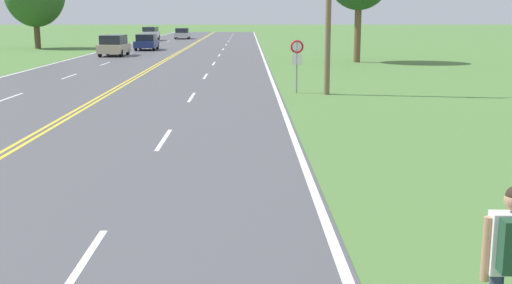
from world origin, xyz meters
name	(u,v)px	position (x,y,z in m)	size (l,w,h in m)	color
traffic_sign	(297,53)	(8.15, 26.95, 1.72)	(0.60, 0.10, 2.30)	gray
car_champagne_hatchback_mid_near	(114,45)	(-4.76, 51.76, 0.88)	(2.03, 3.99, 1.69)	black
car_dark_blue_sedan_mid_far	(147,42)	(-3.42, 60.27, 0.76)	(1.91, 4.20, 1.49)	black
car_white_suv_receding	(151,33)	(-6.20, 81.84, 0.93)	(1.87, 4.37, 1.73)	black
car_silver_sedan_distant	(182,33)	(-2.73, 87.43, 0.75)	(2.04, 4.84, 1.45)	black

